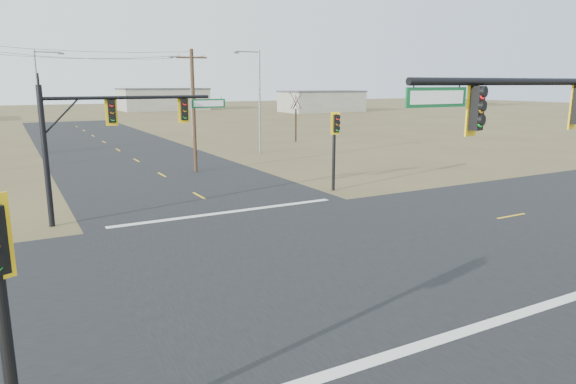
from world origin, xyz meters
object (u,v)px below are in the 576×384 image
object	(u,v)px
mast_arm_far	(116,123)
bare_tree_c	(296,100)
streetlight_a	(257,96)
streetlight_b	(190,92)
streetlight_c	(41,96)
pedestal_signal_ne	(335,134)
utility_pole_near	(194,109)

from	to	relation	value
mast_arm_far	bare_tree_c	bearing A→B (deg)	50.40
streetlight_a	bare_tree_c	distance (m)	10.60
streetlight_b	streetlight_c	xyz separation A→B (m)	(-16.87, -7.67, -0.14)
pedestal_signal_ne	bare_tree_c	distance (m)	27.11
pedestal_signal_ne	bare_tree_c	xyz separation A→B (m)	(11.29, 24.63, 1.14)
pedestal_signal_ne	streetlight_c	distance (m)	31.42
utility_pole_near	streetlight_a	size ratio (longest dim) A/B	0.94
mast_arm_far	pedestal_signal_ne	xyz separation A→B (m)	(12.75, 0.39, -1.20)
utility_pole_near	bare_tree_c	bearing A→B (deg)	40.24
mast_arm_far	streetlight_a	size ratio (longest dim) A/B	0.94
streetlight_c	mast_arm_far	bearing A→B (deg)	-102.17
mast_arm_far	pedestal_signal_ne	size ratio (longest dim) A/B	1.83
pedestal_signal_ne	streetlight_b	bearing A→B (deg)	100.30
pedestal_signal_ne	streetlight_a	world-z (taller)	streetlight_a
streetlight_c	bare_tree_c	xyz separation A→B (m)	(25.46, -3.36, -0.74)
mast_arm_far	streetlight_a	world-z (taller)	streetlight_a
utility_pole_near	streetlight_b	world-z (taller)	streetlight_b
streetlight_a	streetlight_c	world-z (taller)	streetlight_c
mast_arm_far	bare_tree_c	world-z (taller)	mast_arm_far
mast_arm_far	utility_pole_near	bearing A→B (deg)	59.98
pedestal_signal_ne	streetlight_b	distance (m)	35.81
mast_arm_far	utility_pole_near	size ratio (longest dim) A/B	1.00
mast_arm_far	streetlight_b	size ratio (longest dim) A/B	0.91
streetlight_b	pedestal_signal_ne	bearing A→B (deg)	-117.41
streetlight_c	bare_tree_c	world-z (taller)	streetlight_c
mast_arm_far	pedestal_signal_ne	bearing A→B (deg)	6.02
mast_arm_far	bare_tree_c	xyz separation A→B (m)	(24.04, 25.02, -0.06)
streetlight_a	streetlight_c	xyz separation A→B (m)	(-17.45, 10.27, 0.03)
utility_pole_near	mast_arm_far	bearing A→B (deg)	-124.27
mast_arm_far	streetlight_c	xyz separation A→B (m)	(-1.42, 28.37, 0.68)
utility_pole_near	streetlight_a	world-z (taller)	streetlight_a
streetlight_b	streetlight_c	bearing A→B (deg)	-178.65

